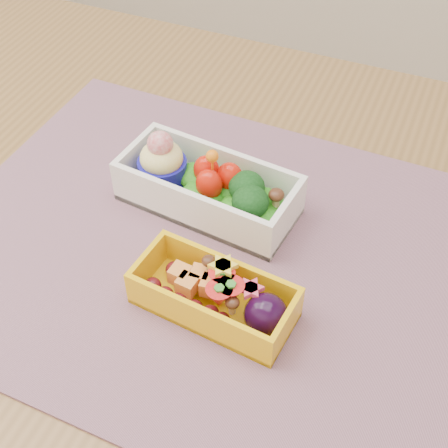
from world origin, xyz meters
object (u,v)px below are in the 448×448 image
at_px(bento_white, 207,187).
at_px(table, 179,296).
at_px(bento_yellow, 217,296).
at_px(placemat, 215,252).

bearing_deg(bento_white, table, -98.00).
distance_m(table, bento_white, 0.14).
xyz_separation_m(table, bento_yellow, (0.08, -0.07, 0.12)).
relative_size(table, bento_yellow, 7.80).
bearing_deg(bento_white, placemat, -53.30).
bearing_deg(table, bento_white, 75.68).
bearing_deg(bento_white, bento_yellow, -56.18).
height_order(placemat, bento_yellow, bento_yellow).
bearing_deg(bento_yellow, table, 144.10).
bearing_deg(bento_yellow, placemat, 120.91).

